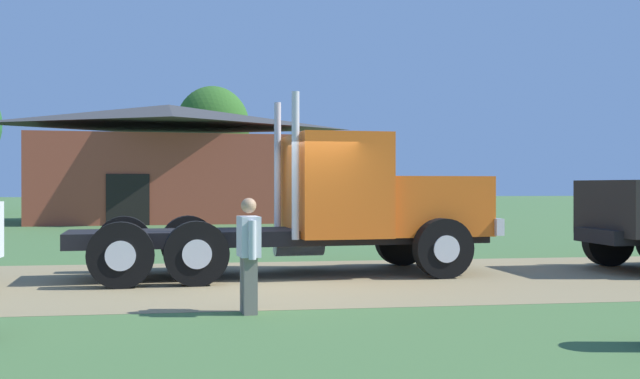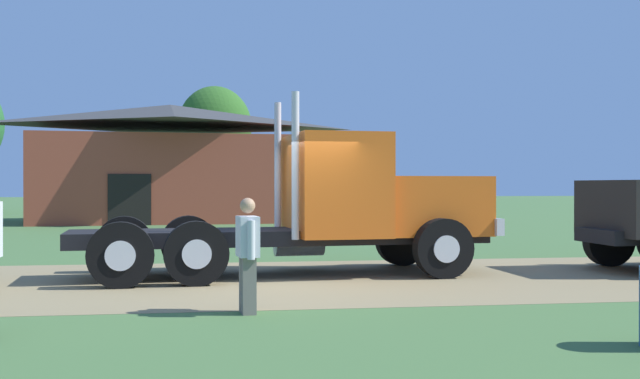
{
  "view_description": "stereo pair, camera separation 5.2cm",
  "coord_description": "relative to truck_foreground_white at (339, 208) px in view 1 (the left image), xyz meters",
  "views": [
    {
      "loc": [
        -1.42,
        -13.52,
        1.72
      ],
      "look_at": [
        0.65,
        0.41,
        1.64
      ],
      "focal_mm": 42.23,
      "sensor_mm": 36.0,
      "label": 1
    },
    {
      "loc": [
        -1.37,
        -13.52,
        1.72
      ],
      "look_at": [
        0.65,
        0.41,
        1.64
      ],
      "focal_mm": 42.23,
      "sensor_mm": 36.0,
      "label": 2
    }
  ],
  "objects": [
    {
      "name": "ground_plane",
      "position": [
        -1.1,
        -0.88,
        -1.28
      ],
      "size": [
        200.0,
        200.0,
        0.0
      ],
      "primitive_type": "plane",
      "color": "#436836"
    },
    {
      "name": "dirt_track",
      "position": [
        -1.1,
        -0.88,
        -1.27
      ],
      "size": [
        120.0,
        6.49,
        0.01
      ],
      "primitive_type": "cube",
      "color": "#877752",
      "rests_on": "ground_plane"
    },
    {
      "name": "truck_foreground_white",
      "position": [
        0.0,
        0.0,
        0.0
      ],
      "size": [
        8.15,
        3.2,
        3.4
      ],
      "color": "black",
      "rests_on": "ground_plane"
    },
    {
      "name": "visitor_walking_mid",
      "position": [
        -1.99,
        -4.29,
        -0.44
      ],
      "size": [
        0.31,
        0.66,
        1.55
      ],
      "color": "silver",
      "rests_on": "ground_plane"
    },
    {
      "name": "shed_building",
      "position": [
        -4.4,
        22.39,
        1.41
      ],
      "size": [
        13.41,
        8.95,
        5.59
      ],
      "color": "#98422E",
      "rests_on": "ground_plane"
    },
    {
      "name": "tree_mid",
      "position": [
        -2.19,
        41.74,
        4.76
      ],
      "size": [
        5.44,
        5.44,
        9.04
      ],
      "color": "#513823",
      "rests_on": "ground_plane"
    }
  ]
}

